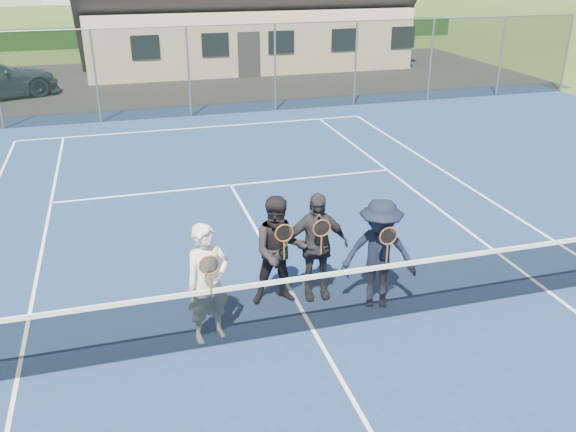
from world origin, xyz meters
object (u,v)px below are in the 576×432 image
tennis_net (314,300)px  player_c (316,246)px  player_a (208,283)px  player_b (280,251)px  player_d (379,254)px

tennis_net → player_c: 1.09m
player_a → player_b: (1.24, 0.70, -0.00)m
tennis_net → player_b: bearing=105.1°
tennis_net → player_d: size_ratio=6.49×
player_d → player_a: bearing=-176.2°
tennis_net → player_d: player_d is taller
player_d → player_b: bearing=160.2°
tennis_net → player_a: 1.56m
player_b → player_d: size_ratio=1.00×
tennis_net → player_b: (-0.26, 0.95, 0.38)m
player_b → player_c: bearing=1.1°
player_c → player_d: same height
player_b → player_c: same height
player_a → player_c: (1.83, 0.71, -0.00)m
tennis_net → player_b: player_b is taller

